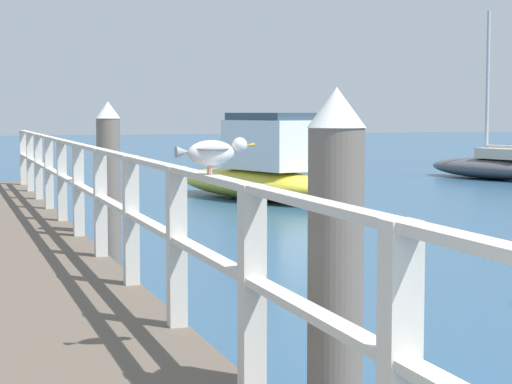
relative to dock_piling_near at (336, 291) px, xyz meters
name	(u,v)px	position (x,y,z in m)	size (l,w,h in m)	color
pier_railing	(89,184)	(-0.38, 5.96, 0.12)	(0.12, 18.27, 1.08)	beige
dock_piling_near	(336,291)	(0.00, 0.00, 0.00)	(0.29, 0.29, 2.06)	#6B6056
dock_piling_far	(109,187)	(0.00, 6.94, 0.00)	(0.29, 0.29, 2.06)	#6B6056
seagull_foreground	(213,152)	(-0.37, 0.95, 0.67)	(0.48, 0.18, 0.21)	white
boat_2	(493,166)	(13.19, 19.63, -0.68)	(2.69, 4.86, 4.82)	#4C4C51
boat_4	(260,171)	(4.76, 15.60, -0.40)	(3.33, 5.66, 1.91)	gold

